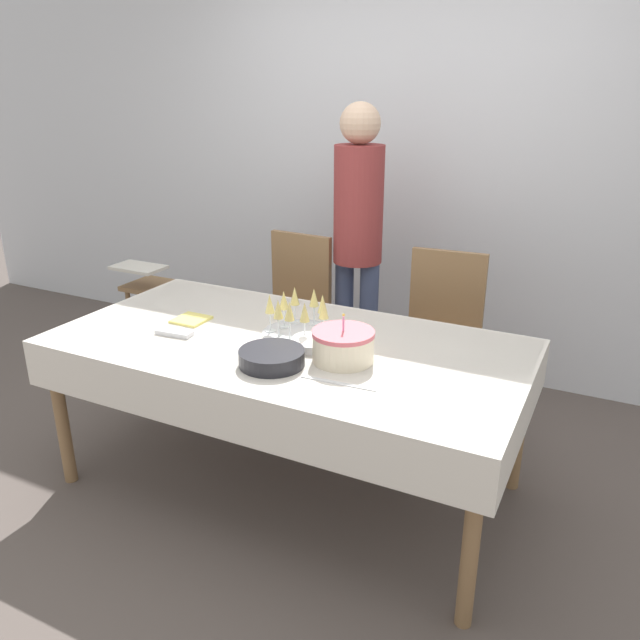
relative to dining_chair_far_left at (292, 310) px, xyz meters
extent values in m
plane|color=#564C47|center=(0.45, -0.84, -0.54)|extent=(12.00, 12.00, 0.00)
cube|color=silver|center=(0.45, 0.78, 0.81)|extent=(8.00, 0.05, 2.70)
cube|color=silver|center=(0.45, -0.84, 0.18)|extent=(2.03, 1.02, 0.03)
cube|color=silver|center=(0.45, -0.84, 0.09)|extent=(2.06, 1.05, 0.21)
cylinder|color=olive|center=(-0.50, -1.29, -0.19)|extent=(0.06, 0.06, 0.71)
cylinder|color=olive|center=(1.40, -1.29, -0.19)|extent=(0.06, 0.06, 0.71)
cylinder|color=olive|center=(-0.50, -0.39, -0.19)|extent=(0.06, 0.06, 0.71)
cylinder|color=olive|center=(1.40, -0.39, -0.19)|extent=(0.06, 0.06, 0.71)
cube|color=olive|center=(-0.01, -0.08, -0.09)|extent=(0.45, 0.45, 0.04)
cube|color=olive|center=(0.01, 0.11, 0.18)|extent=(0.40, 0.07, 0.50)
cylinder|color=olive|center=(0.16, -0.28, -0.32)|extent=(0.04, 0.04, 0.43)
cylinder|color=olive|center=(-0.20, -0.25, -0.32)|extent=(0.04, 0.04, 0.43)
cylinder|color=olive|center=(0.19, 0.08, -0.32)|extent=(0.04, 0.04, 0.43)
cylinder|color=olive|center=(-0.17, 0.11, -0.32)|extent=(0.04, 0.04, 0.43)
cube|color=olive|center=(0.91, -0.08, -0.09)|extent=(0.44, 0.44, 0.04)
cube|color=olive|center=(0.90, 0.11, 0.18)|extent=(0.40, 0.06, 0.50)
cylinder|color=olive|center=(1.10, -0.25, -0.32)|extent=(0.04, 0.04, 0.43)
cylinder|color=olive|center=(0.74, -0.27, -0.32)|extent=(0.04, 0.04, 0.43)
cylinder|color=olive|center=(1.08, 0.11, -0.32)|extent=(0.04, 0.04, 0.43)
cylinder|color=olive|center=(0.72, 0.09, -0.32)|extent=(0.04, 0.04, 0.43)
cylinder|color=beige|center=(0.76, -0.93, 0.25)|extent=(0.25, 0.25, 0.11)
cylinder|color=#D15B66|center=(0.76, -0.93, 0.32)|extent=(0.25, 0.25, 0.02)
cylinder|color=pink|center=(0.76, -0.93, 0.36)|extent=(0.01, 0.01, 0.06)
sphere|color=#F9CC4C|center=(0.76, -0.93, 0.40)|extent=(0.01, 0.01, 0.01)
cylinder|color=silver|center=(0.46, -0.75, 0.20)|extent=(0.34, 0.34, 0.01)
cylinder|color=silver|center=(0.58, -0.75, 0.21)|extent=(0.05, 0.05, 0.00)
cylinder|color=silver|center=(0.58, -0.75, 0.25)|extent=(0.01, 0.01, 0.08)
cone|color=#E0CC72|center=(0.58, -0.75, 0.34)|extent=(0.04, 0.04, 0.08)
cylinder|color=silver|center=(0.55, -0.69, 0.21)|extent=(0.05, 0.05, 0.00)
cylinder|color=silver|center=(0.55, -0.69, 0.25)|extent=(0.01, 0.01, 0.08)
cone|color=#E0CC72|center=(0.55, -0.69, 0.34)|extent=(0.04, 0.04, 0.08)
cylinder|color=silver|center=(0.47, -0.63, 0.21)|extent=(0.05, 0.05, 0.00)
cylinder|color=silver|center=(0.47, -0.63, 0.25)|extent=(0.01, 0.01, 0.08)
cone|color=#E0CC72|center=(0.47, -0.63, 0.34)|extent=(0.04, 0.04, 0.08)
cylinder|color=silver|center=(0.38, -0.65, 0.21)|extent=(0.05, 0.05, 0.00)
cylinder|color=silver|center=(0.38, -0.65, 0.25)|extent=(0.01, 0.01, 0.08)
cone|color=#E0CC72|center=(0.38, -0.65, 0.34)|extent=(0.04, 0.04, 0.08)
cylinder|color=silver|center=(0.37, -0.72, 0.21)|extent=(0.05, 0.05, 0.00)
cylinder|color=silver|center=(0.37, -0.72, 0.25)|extent=(0.01, 0.01, 0.08)
cone|color=#E0CC72|center=(0.37, -0.72, 0.34)|extent=(0.04, 0.04, 0.08)
cylinder|color=silver|center=(0.34, -0.79, 0.21)|extent=(0.05, 0.05, 0.00)
cylinder|color=silver|center=(0.34, -0.79, 0.25)|extent=(0.01, 0.01, 0.08)
cone|color=#E0CC72|center=(0.34, -0.79, 0.34)|extent=(0.04, 0.04, 0.08)
cylinder|color=silver|center=(0.41, -0.84, 0.21)|extent=(0.05, 0.05, 0.00)
cylinder|color=silver|center=(0.41, -0.84, 0.25)|extent=(0.01, 0.01, 0.08)
cone|color=#E0CC72|center=(0.41, -0.84, 0.34)|extent=(0.04, 0.04, 0.08)
cylinder|color=silver|center=(0.46, -0.84, 0.21)|extent=(0.05, 0.05, 0.00)
cylinder|color=silver|center=(0.46, -0.84, 0.25)|extent=(0.01, 0.01, 0.08)
cone|color=#E0CC72|center=(0.46, -0.84, 0.34)|extent=(0.04, 0.04, 0.08)
cylinder|color=silver|center=(0.53, -0.82, 0.21)|extent=(0.05, 0.05, 0.00)
cylinder|color=silver|center=(0.53, -0.82, 0.25)|extent=(0.01, 0.01, 0.08)
cone|color=#E0CC72|center=(0.53, -0.82, 0.34)|extent=(0.04, 0.04, 0.08)
cylinder|color=black|center=(0.52, -1.09, 0.20)|extent=(0.26, 0.26, 0.01)
cylinder|color=black|center=(0.52, -1.09, 0.21)|extent=(0.26, 0.26, 0.01)
cylinder|color=black|center=(0.52, -1.09, 0.22)|extent=(0.26, 0.26, 0.01)
cylinder|color=black|center=(0.52, -1.09, 0.22)|extent=(0.26, 0.26, 0.01)
cylinder|color=black|center=(0.52, -1.09, 0.23)|extent=(0.26, 0.26, 0.01)
cylinder|color=black|center=(0.52, -1.09, 0.24)|extent=(0.26, 0.26, 0.01)
cylinder|color=black|center=(0.52, -1.09, 0.24)|extent=(0.26, 0.26, 0.01)
cylinder|color=black|center=(0.52, -1.09, 0.25)|extent=(0.26, 0.26, 0.01)
cylinder|color=black|center=(0.52, -1.09, 0.26)|extent=(0.26, 0.26, 0.01)
cylinder|color=white|center=(0.59, -0.85, 0.20)|extent=(0.20, 0.20, 0.01)
cylinder|color=white|center=(0.59, -0.85, 0.21)|extent=(0.20, 0.20, 0.01)
cylinder|color=white|center=(0.59, -0.85, 0.22)|extent=(0.20, 0.20, 0.01)
cylinder|color=white|center=(0.59, -0.85, 0.22)|extent=(0.20, 0.20, 0.01)
cylinder|color=white|center=(0.59, -0.85, 0.23)|extent=(0.20, 0.20, 0.01)
cube|color=silver|center=(0.83, -1.13, 0.20)|extent=(0.30, 0.03, 0.00)
cube|color=silver|center=(-0.03, -1.01, 0.21)|extent=(0.17, 0.07, 0.02)
cube|color=#E0D166|center=(-0.08, -0.84, 0.20)|extent=(0.15, 0.15, 0.01)
cylinder|color=#3F4C72|center=(0.25, 0.19, -0.13)|extent=(0.11, 0.11, 0.83)
cylinder|color=#3F4C72|center=(0.41, 0.19, -0.13)|extent=(0.11, 0.11, 0.83)
cylinder|color=maroon|center=(0.33, 0.19, 0.62)|extent=(0.28, 0.28, 0.65)
sphere|color=#D8B293|center=(0.33, 0.19, 1.05)|extent=(0.22, 0.22, 0.22)
cube|color=olive|center=(-1.04, -0.03, 0.01)|extent=(0.30, 0.30, 0.03)
cube|color=silver|center=(-1.04, -0.13, 0.16)|extent=(0.33, 0.20, 0.02)
cylinder|color=olive|center=(-1.15, -0.14, -0.27)|extent=(0.03, 0.03, 0.54)
cylinder|color=olive|center=(-0.93, -0.14, -0.27)|extent=(0.03, 0.03, 0.54)
cylinder|color=olive|center=(-1.15, 0.08, -0.27)|extent=(0.03, 0.03, 0.54)
cylinder|color=olive|center=(-0.93, 0.08, -0.27)|extent=(0.03, 0.03, 0.54)
camera|label=1|loc=(1.71, -3.03, 1.24)|focal=35.00mm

